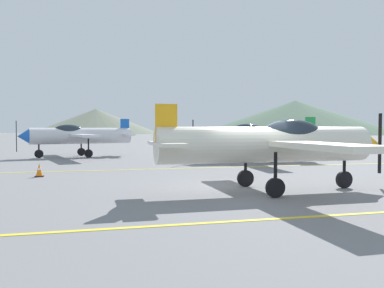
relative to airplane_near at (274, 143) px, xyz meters
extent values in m
plane|color=slate|center=(-0.90, 0.37, -1.61)|extent=(400.00, 400.00, 0.00)
cube|color=yellow|center=(-0.90, -3.84, -1.61)|extent=(80.00, 0.16, 0.01)
cube|color=yellow|center=(-0.90, 8.17, -1.61)|extent=(80.00, 0.16, 0.01)
cylinder|color=silver|center=(-0.32, 0.00, -0.05)|extent=(7.35, 1.23, 1.19)
cone|color=#F2A519|center=(3.73, 0.02, -0.05)|extent=(0.76, 1.01, 1.01)
cube|color=black|center=(4.16, 0.02, -0.05)|extent=(0.04, 0.13, 2.16)
ellipsoid|color=#1E2833|center=(0.65, 0.00, 0.31)|extent=(2.16, 0.98, 0.97)
cube|color=silver|center=(0.11, 0.00, 0.01)|extent=(1.24, 9.50, 0.17)
cube|color=silver|center=(-3.67, -0.02, 0.01)|extent=(0.77, 2.81, 0.11)
cube|color=#F2A519|center=(-3.67, -0.02, 0.60)|extent=(0.68, 0.13, 1.30)
cylinder|color=black|center=(2.70, 0.02, -0.77)|extent=(0.11, 0.11, 1.08)
cylinder|color=black|center=(2.70, 0.02, -1.31)|extent=(0.61, 0.13, 0.60)
cylinder|color=black|center=(-0.53, -1.19, -0.77)|extent=(0.11, 0.11, 1.08)
cylinder|color=black|center=(-0.53, -1.19, -1.31)|extent=(0.61, 0.13, 0.60)
cylinder|color=black|center=(-0.54, 1.18, -0.77)|extent=(0.11, 0.11, 1.08)
cylinder|color=black|center=(-0.54, 1.18, -1.31)|extent=(0.61, 0.13, 0.60)
cylinder|color=silver|center=(4.69, 11.47, -0.05)|extent=(7.40, 1.63, 1.19)
cone|color=#1E8C3F|center=(0.65, 11.71, -0.05)|extent=(0.82, 1.05, 1.01)
cube|color=black|center=(0.22, 11.74, -0.05)|extent=(0.05, 0.13, 2.16)
ellipsoid|color=#1E2833|center=(3.72, 11.52, 0.31)|extent=(2.21, 1.10, 0.97)
cube|color=silver|center=(4.26, 11.49, 0.01)|extent=(1.76, 9.55, 0.17)
cube|color=silver|center=(8.03, 11.26, 0.01)|extent=(0.92, 2.85, 0.11)
cube|color=#1E8C3F|center=(8.03, 11.26, 0.60)|extent=(0.69, 0.17, 1.30)
cylinder|color=black|center=(1.67, 11.65, -0.77)|extent=(0.11, 0.11, 1.08)
cylinder|color=black|center=(1.67, 11.65, -1.31)|extent=(0.61, 0.17, 0.60)
cylinder|color=black|center=(4.98, 12.64, -0.77)|extent=(0.11, 0.11, 1.08)
cylinder|color=black|center=(4.98, 12.64, -1.31)|extent=(0.61, 0.17, 0.60)
cylinder|color=black|center=(4.83, 10.27, -0.77)|extent=(0.11, 0.11, 1.08)
cylinder|color=black|center=(4.83, 10.27, -1.31)|extent=(0.61, 0.17, 0.60)
cylinder|color=silver|center=(-6.57, 18.72, -0.05)|extent=(7.41, 2.87, 1.19)
cone|color=blue|center=(-10.50, 17.77, -0.05)|extent=(0.97, 1.16, 1.01)
cube|color=black|center=(-10.92, 17.67, -0.05)|extent=(0.07, 0.14, 2.16)
ellipsoid|color=#1E2833|center=(-7.51, 18.49, 0.31)|extent=(2.33, 1.45, 0.97)
cube|color=silver|center=(-6.98, 18.61, 0.01)|extent=(3.37, 9.51, 0.17)
cube|color=silver|center=(-3.31, 19.50, 0.01)|extent=(1.39, 2.90, 0.11)
cube|color=blue|center=(-3.31, 19.50, 0.60)|extent=(0.69, 0.28, 1.30)
cylinder|color=black|center=(-9.50, 18.01, -0.77)|extent=(0.11, 0.11, 1.08)
cylinder|color=black|center=(-9.50, 18.01, -1.31)|extent=(0.62, 0.27, 0.60)
cylinder|color=black|center=(-6.63, 19.92, -0.77)|extent=(0.11, 0.11, 1.08)
cylinder|color=black|center=(-6.63, 19.92, -1.31)|extent=(0.62, 0.27, 0.60)
cylinder|color=black|center=(-6.08, 17.61, -0.77)|extent=(0.11, 0.11, 1.08)
cylinder|color=black|center=(-6.08, 17.61, -1.31)|extent=(0.62, 0.27, 0.60)
cube|color=#3372BF|center=(7.57, 23.34, -0.92)|extent=(4.48, 2.30, 0.75)
cube|color=black|center=(7.42, 23.32, -0.27)|extent=(2.58, 1.86, 0.55)
cylinder|color=black|center=(9.09, 22.62, -1.29)|extent=(0.66, 0.29, 0.64)
cylinder|color=black|center=(8.87, 24.40, -1.29)|extent=(0.66, 0.29, 0.64)
cylinder|color=black|center=(6.27, 22.28, -1.29)|extent=(0.66, 0.29, 0.64)
cylinder|color=black|center=(6.05, 24.07, -1.29)|extent=(0.66, 0.29, 0.64)
cube|color=black|center=(-8.12, 6.21, -1.59)|extent=(0.36, 0.36, 0.04)
cone|color=orange|center=(-8.12, 6.21, -1.30)|extent=(0.29, 0.29, 0.55)
cylinder|color=white|center=(-8.12, 6.21, -1.27)|extent=(0.20, 0.20, 0.08)
cone|color=slate|center=(-3.48, 158.60, 3.57)|extent=(53.04, 53.04, 10.35)
cone|color=#4C6651|center=(73.31, 132.40, 5.06)|extent=(78.53, 78.53, 13.33)
camera|label=1|loc=(-5.96, -12.28, 0.48)|focal=37.53mm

